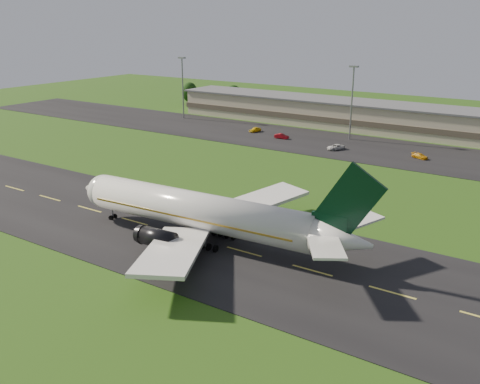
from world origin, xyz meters
The scene contains 11 objects.
ground centered at (0.00, 0.00, 0.00)m, with size 360.00×360.00×0.00m, color #1A4110.
taxiway centered at (0.00, 0.00, 0.05)m, with size 220.00×30.00×0.10m, color black.
apron centered at (0.00, 72.00, 0.05)m, with size 260.00×30.00×0.10m, color black.
airliner centered at (14.44, 0.06, 4.66)m, with size 51.30×42.09×15.57m.
terminal centered at (6.40, 96.18, 3.99)m, with size 145.00×16.00×8.40m.
light_mast_west centered at (-55.00, 80.00, 12.74)m, with size 2.40×1.20×20.35m.
light_mast_centre centered at (5.00, 80.00, 12.74)m, with size 2.40×1.20×20.35m.
service_vehicle_a centered at (-22.56, 73.96, 0.80)m, with size 1.66×4.13×1.41m, color #DCB70C.
service_vehicle_b centered at (-11.27, 70.11, 0.78)m, with size 1.44×4.14×1.36m, color maroon.
service_vehicle_c centered at (6.90, 66.33, 0.77)m, with size 2.22×4.82×1.34m, color silver.
service_vehicle_d centered at (27.70, 69.11, 0.71)m, with size 1.72×4.22×1.23m, color orange.
Camera 1 is at (61.04, -59.72, 32.55)m, focal length 40.00 mm.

